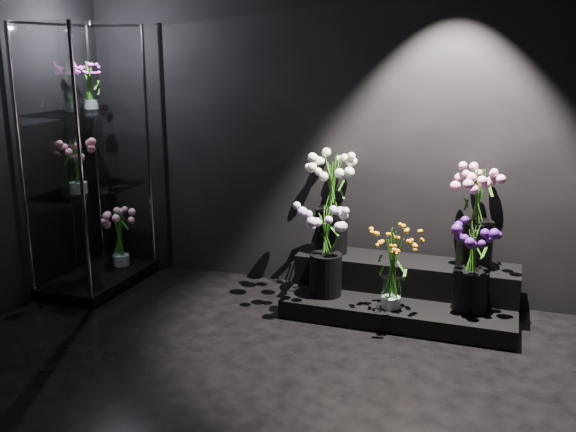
% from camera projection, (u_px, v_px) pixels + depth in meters
% --- Properties ---
extents(floor, '(4.00, 4.00, 0.00)m').
position_uv_depth(floor, '(215.00, 412.00, 3.36)').
color(floor, black).
rests_on(floor, ground).
extents(wall_back, '(4.00, 0.00, 4.00)m').
position_uv_depth(wall_back, '(325.00, 110.00, 4.83)').
color(wall_back, black).
rests_on(wall_back, floor).
extents(display_riser, '(1.60, 0.71, 0.36)m').
position_uv_depth(display_riser, '(402.00, 291.00, 4.64)').
color(display_riser, black).
rests_on(display_riser, floor).
extents(display_case, '(0.55, 0.92, 2.03)m').
position_uv_depth(display_case, '(89.00, 160.00, 4.92)').
color(display_case, black).
rests_on(display_case, floor).
extents(bouquet_orange_bells, '(0.37, 0.37, 0.57)m').
position_uv_depth(bouquet_orange_bells, '(392.00, 267.00, 4.31)').
color(bouquet_orange_bells, white).
rests_on(bouquet_orange_bells, display_riser).
extents(bouquet_lilac, '(0.42, 0.42, 0.64)m').
position_uv_depth(bouquet_lilac, '(326.00, 245.00, 4.52)').
color(bouquet_lilac, black).
rests_on(bouquet_lilac, display_riser).
extents(bouquet_purple, '(0.34, 0.34, 0.60)m').
position_uv_depth(bouquet_purple, '(472.00, 263.00, 4.26)').
color(bouquet_purple, black).
rests_on(bouquet_purple, display_riser).
extents(bouquet_cream_roses, '(0.39, 0.39, 0.74)m').
position_uv_depth(bouquet_cream_roses, '(332.00, 197.00, 4.74)').
color(bouquet_cream_roses, black).
rests_on(bouquet_cream_roses, display_riser).
extents(bouquet_pink_roses, '(0.39, 0.39, 0.71)m').
position_uv_depth(bouquet_pink_roses, '(477.00, 212.00, 4.43)').
color(bouquet_pink_roses, black).
rests_on(bouquet_pink_roses, display_riser).
extents(bouquet_case_pink, '(0.32, 0.32, 0.40)m').
position_uv_depth(bouquet_case_pink, '(77.00, 165.00, 4.77)').
color(bouquet_case_pink, white).
rests_on(bouquet_case_pink, display_case).
extents(bouquet_case_magenta, '(0.25, 0.25, 0.35)m').
position_uv_depth(bouquet_case_magenta, '(89.00, 85.00, 4.94)').
color(bouquet_case_magenta, white).
rests_on(bouquet_case_magenta, display_case).
extents(bouquet_case_base_pink, '(0.38, 0.38, 0.49)m').
position_uv_depth(bouquet_case_base_pink, '(119.00, 236.00, 5.30)').
color(bouquet_case_base_pink, white).
rests_on(bouquet_case_base_pink, display_case).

